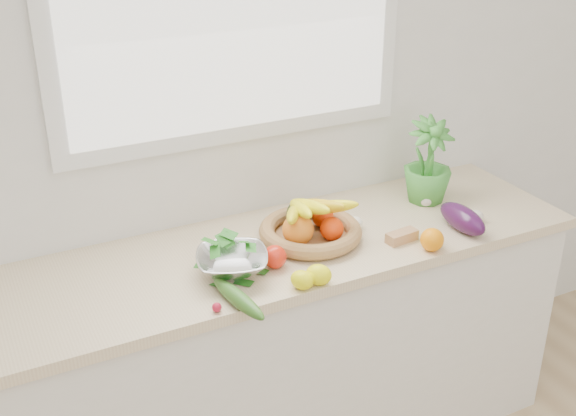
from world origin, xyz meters
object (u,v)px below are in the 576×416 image
colander_with_spinach (232,258)px  apple (275,257)px  eggplant (462,219)px  fruit_basket (310,226)px  cucumber (238,299)px  potted_herb (428,161)px

colander_with_spinach → apple: bearing=-8.0°
eggplant → fruit_basket: bearing=160.6°
cucumber → potted_herb: bearing=20.6°
apple → colander_with_spinach: bearing=172.0°
apple → cucumber: bearing=-141.7°
apple → potted_herb: potted_herb is taller
cucumber → colander_with_spinach: bearing=72.5°
apple → potted_herb: 0.79m
eggplant → colander_with_spinach: size_ratio=0.78×
colander_with_spinach → fruit_basket: bearing=16.6°
eggplant → cucumber: 0.92m
fruit_basket → colander_with_spinach: 0.35m
fruit_basket → potted_herb: bearing=8.5°
potted_herb → colander_with_spinach: (-0.90, -0.18, -0.10)m
apple → fruit_basket: (0.19, 0.12, 0.01)m
eggplant → potted_herb: bearing=82.2°
potted_herb → fruit_basket: (-0.56, -0.08, -0.11)m
fruit_basket → colander_with_spinach: (-0.34, -0.10, 0.01)m
apple → cucumber: size_ratio=0.29×
potted_herb → fruit_basket: bearing=-171.5°
cucumber → colander_with_spinach: (0.06, 0.18, 0.04)m
eggplant → potted_herb: size_ratio=0.68×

